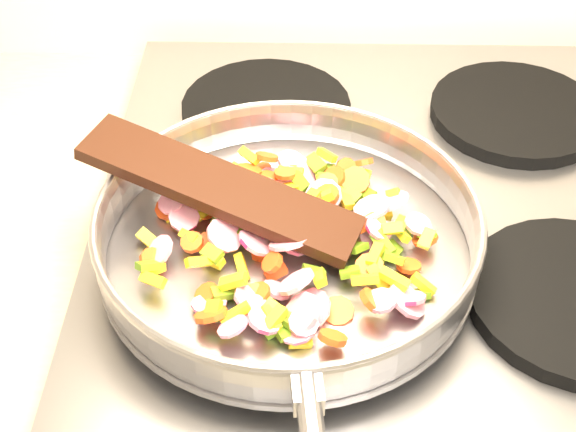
{
  "coord_description": "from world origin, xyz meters",
  "views": [
    {
      "loc": [
        -0.8,
        1.06,
        1.46
      ],
      "look_at": [
        -0.81,
        1.57,
        1.0
      ],
      "focal_mm": 50.0,
      "sensor_mm": 36.0,
      "label": 1
    }
  ],
  "objects": [
    {
      "name": "cooktop",
      "position": [
        -0.7,
        1.67,
        0.92
      ],
      "size": [
        0.6,
        0.6,
        0.04
      ],
      "primitive_type": "cube",
      "color": "#939399",
      "rests_on": "counter_top"
    },
    {
      "name": "grate_fl",
      "position": [
        -0.84,
        1.52,
        0.95
      ],
      "size": [
        0.19,
        0.19,
        0.02
      ],
      "primitive_type": "cylinder",
      "color": "black",
      "rests_on": "cooktop"
    },
    {
      "name": "grate_bl",
      "position": [
        -0.84,
        1.81,
        0.95
      ],
      "size": [
        0.19,
        0.19,
        0.02
      ],
      "primitive_type": "cylinder",
      "color": "black",
      "rests_on": "cooktop"
    },
    {
      "name": "grate_br",
      "position": [
        -0.56,
        1.81,
        0.95
      ],
      "size": [
        0.19,
        0.19,
        0.02
      ],
      "primitive_type": "cylinder",
      "color": "black",
      "rests_on": "cooktop"
    },
    {
      "name": "saute_pan",
      "position": [
        -0.81,
        1.56,
        0.98
      ],
      "size": [
        0.37,
        0.54,
        0.05
      ],
      "rotation": [
        0.0,
        0.0,
        0.1
      ],
      "color": "#9E9EA5",
      "rests_on": "grate_fl"
    },
    {
      "name": "vegetable_heap",
      "position": [
        -0.81,
        1.57,
        0.98
      ],
      "size": [
        0.27,
        0.26,
        0.05
      ],
      "color": "#EE4917",
      "rests_on": "saute_pan"
    },
    {
      "name": "wooden_spatula",
      "position": [
        -0.87,
        1.6,
        1.0
      ],
      "size": [
        0.26,
        0.14,
        0.06
      ],
      "primitive_type": "cube",
      "rotation": [
        0.0,
        -0.18,
        2.79
      ],
      "color": "black",
      "rests_on": "saute_pan"
    }
  ]
}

